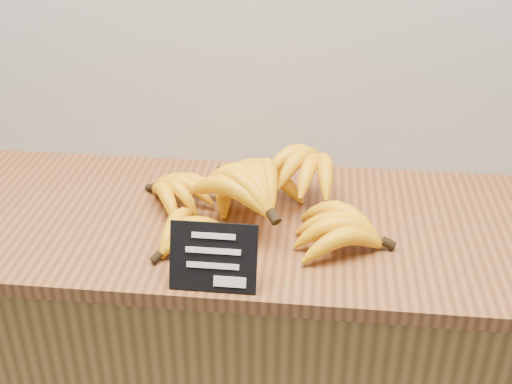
{
  "coord_description": "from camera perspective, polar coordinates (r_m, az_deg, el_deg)",
  "views": [
    {
      "loc": [
        0.0,
        1.62,
        1.64
      ],
      "look_at": [
        -0.11,
        2.7,
        1.02
      ],
      "focal_mm": 45.0,
      "sensor_mm": 36.0,
      "label": 1
    }
  ],
  "objects": [
    {
      "name": "banana_pile",
      "position": [
        1.31,
        0.08,
        -0.27
      ],
      "size": [
        0.52,
        0.42,
        0.13
      ],
      "color": "#EBA809",
      "rests_on": "counter_top"
    },
    {
      "name": "counter",
      "position": [
        1.64,
        0.2,
        -16.69
      ],
      "size": [
        1.41,
        0.5,
        0.9
      ],
      "primitive_type": "cube",
      "color": "olive",
      "rests_on": "ground"
    },
    {
      "name": "counter_top",
      "position": [
        1.34,
        0.23,
        -2.85
      ],
      "size": [
        1.43,
        0.54,
        0.03
      ],
      "primitive_type": "cube",
      "color": "brown",
      "rests_on": "counter"
    },
    {
      "name": "chalkboard_sign",
      "position": [
        1.12,
        -3.82,
        -5.83
      ],
      "size": [
        0.15,
        0.05,
        0.12
      ],
      "primitive_type": "cube",
      "rotation": [
        -0.37,
        0.0,
        0.0
      ],
      "color": "black",
      "rests_on": "counter_top"
    }
  ]
}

